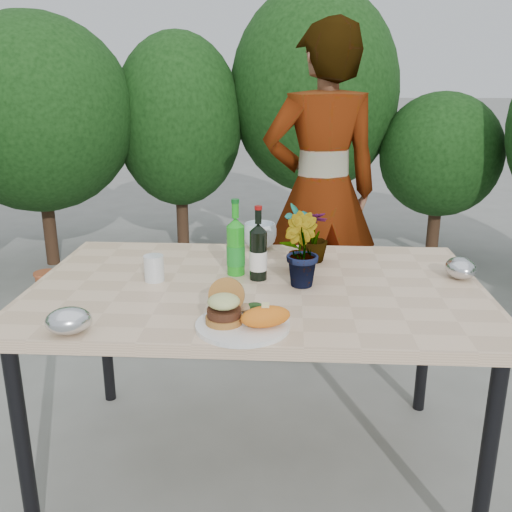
# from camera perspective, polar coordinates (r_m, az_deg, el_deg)

# --- Properties ---
(ground) EXTENTS (80.00, 80.00, 0.00)m
(ground) POSITION_cam_1_polar(r_m,az_deg,el_deg) (2.41, 0.12, -19.79)
(ground) COLOR slate
(ground) RESTS_ON ground
(patio_table) EXTENTS (1.60, 1.00, 0.75)m
(patio_table) POSITION_cam_1_polar(r_m,az_deg,el_deg) (2.06, 0.13, -4.30)
(patio_table) COLOR beige
(patio_table) RESTS_ON ground
(shrub_hedge) EXTENTS (6.92, 5.07, 2.18)m
(shrub_hedge) POSITION_cam_1_polar(r_m,az_deg,el_deg) (3.57, 0.51, 11.99)
(shrub_hedge) COLOR #382316
(shrub_hedge) RESTS_ON ground
(dinner_plate) EXTENTS (0.28, 0.28, 0.01)m
(dinner_plate) POSITION_cam_1_polar(r_m,az_deg,el_deg) (1.69, -1.34, -6.95)
(dinner_plate) COLOR white
(dinner_plate) RESTS_ON patio_table
(burger_stack) EXTENTS (0.11, 0.16, 0.11)m
(burger_stack) POSITION_cam_1_polar(r_m,az_deg,el_deg) (1.69, -3.16, -5.00)
(burger_stack) COLOR #B7722D
(burger_stack) RESTS_ON dinner_plate
(sweet_potato) EXTENTS (0.17, 0.12, 0.06)m
(sweet_potato) POSITION_cam_1_polar(r_m,az_deg,el_deg) (1.66, 0.95, -6.08)
(sweet_potato) COLOR orange
(sweet_potato) RESTS_ON dinner_plate
(grilled_veg) EXTENTS (0.08, 0.05, 0.03)m
(grilled_veg) POSITION_cam_1_polar(r_m,az_deg,el_deg) (1.77, -0.54, -5.13)
(grilled_veg) COLOR olive
(grilled_veg) RESTS_ON dinner_plate
(wine_bottle) EXTENTS (0.07, 0.07, 0.27)m
(wine_bottle) POSITION_cam_1_polar(r_m,az_deg,el_deg) (2.06, 0.22, 0.33)
(wine_bottle) COLOR black
(wine_bottle) RESTS_ON patio_table
(sparkling_water) EXTENTS (0.07, 0.07, 0.29)m
(sparkling_water) POSITION_cam_1_polar(r_m,az_deg,el_deg) (2.11, -2.04, 0.88)
(sparkling_water) COLOR #1D9A1C
(sparkling_water) RESTS_ON patio_table
(plastic_cup) EXTENTS (0.07, 0.07, 0.09)m
(plastic_cup) POSITION_cam_1_polar(r_m,az_deg,el_deg) (2.09, -10.16, -1.21)
(plastic_cup) COLOR silver
(plastic_cup) RESTS_ON patio_table
(seedling_left) EXTENTS (0.16, 0.16, 0.26)m
(seedling_left) POSITION_cam_1_polar(r_m,az_deg,el_deg) (2.14, 4.32, 1.75)
(seedling_left) COLOR #25531C
(seedling_left) RESTS_ON patio_table
(seedling_mid) EXTENTS (0.17, 0.18, 0.26)m
(seedling_mid) POSITION_cam_1_polar(r_m,az_deg,el_deg) (2.00, 4.45, 0.60)
(seedling_mid) COLOR #27581E
(seedling_mid) RESTS_ON patio_table
(seedling_right) EXTENTS (0.14, 0.14, 0.21)m
(seedling_right) POSITION_cam_1_polar(r_m,az_deg,el_deg) (2.27, 5.78, 1.98)
(seedling_right) COLOR #2E5E20
(seedling_right) RESTS_ON patio_table
(blue_bowl) EXTENTS (0.18, 0.18, 0.11)m
(blue_bowl) POSITION_cam_1_polar(r_m,az_deg,el_deg) (2.44, 0.38, 2.03)
(blue_bowl) COLOR silver
(blue_bowl) RESTS_ON patio_table
(foil_packet_left) EXTENTS (0.16, 0.14, 0.08)m
(foil_packet_left) POSITION_cam_1_polar(r_m,az_deg,el_deg) (1.73, -18.24, -6.17)
(foil_packet_left) COLOR silver
(foil_packet_left) RESTS_ON patio_table
(foil_packet_right) EXTENTS (0.12, 0.14, 0.08)m
(foil_packet_right) POSITION_cam_1_polar(r_m,az_deg,el_deg) (2.22, 19.78, -1.14)
(foil_packet_right) COLOR silver
(foil_packet_right) RESTS_ON patio_table
(person) EXTENTS (0.71, 0.55, 1.74)m
(person) POSITION_cam_1_polar(r_m,az_deg,el_deg) (3.07, 6.55, 6.32)
(person) COLOR #A07250
(person) RESTS_ON ground
(terracotta_pot) EXTENTS (0.17, 0.17, 0.14)m
(terracotta_pot) POSITION_cam_1_polar(r_m,az_deg,el_deg) (4.31, -20.20, -2.37)
(terracotta_pot) COLOR #C45B32
(terracotta_pot) RESTS_ON ground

